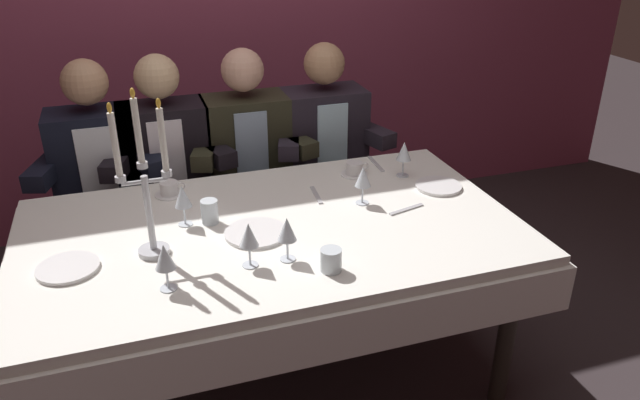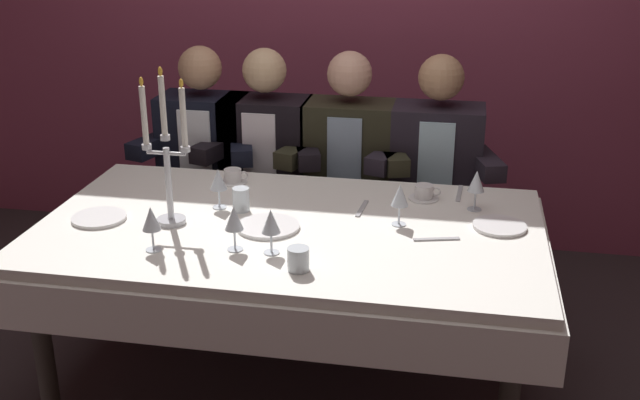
{
  "view_description": "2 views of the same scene",
  "coord_description": "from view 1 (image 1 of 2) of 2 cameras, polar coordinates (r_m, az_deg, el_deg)",
  "views": [
    {
      "loc": [
        -0.47,
        -2.02,
        1.85
      ],
      "look_at": [
        0.21,
        0.05,
        0.8
      ],
      "focal_mm": 34.13,
      "sensor_mm": 36.0,
      "label": 1
    },
    {
      "loc": [
        0.61,
        -2.64,
        1.9
      ],
      "look_at": [
        0.11,
        0.05,
        0.83
      ],
      "focal_mm": 43.65,
      "sensor_mm": 36.0,
      "label": 2
    }
  ],
  "objects": [
    {
      "name": "wine_glass_2",
      "position": [
        2.05,
        -6.7,
        -3.4
      ],
      "size": [
        0.07,
        0.07,
        0.16
      ],
      "color": "silver",
      "rests_on": "dining_table"
    },
    {
      "name": "dinner_plate_2",
      "position": [
        2.24,
        -22.57,
        -5.9
      ],
      "size": [
        0.21,
        0.21,
        0.01
      ],
      "primitive_type": "cylinder",
      "color": "white",
      "rests_on": "dining_table"
    },
    {
      "name": "seated_diner_1",
      "position": [
        3.12,
        -14.24,
        4.05
      ],
      "size": [
        0.63,
        0.48,
        1.24
      ],
      "color": "#2E2922",
      "rests_on": "ground_plane"
    },
    {
      "name": "coffee_cup_1",
      "position": [
        2.66,
        -13.92,
        0.98
      ],
      "size": [
        0.13,
        0.12,
        0.06
      ],
      "color": "white",
      "rests_on": "dining_table"
    },
    {
      "name": "wine_glass_1",
      "position": [
        2.36,
        -12.75,
        0.2
      ],
      "size": [
        0.07,
        0.07,
        0.16
      ],
      "color": "silver",
      "rests_on": "dining_table"
    },
    {
      "name": "candelabra",
      "position": [
        2.13,
        -16.02,
        0.9
      ],
      "size": [
        0.19,
        0.11,
        0.6
      ],
      "color": "silver",
      "rests_on": "dining_table"
    },
    {
      "name": "coffee_cup_0",
      "position": [
        2.79,
        3.27,
        2.88
      ],
      "size": [
        0.13,
        0.12,
        0.06
      ],
      "color": "white",
      "rests_on": "dining_table"
    },
    {
      "name": "fork_2",
      "position": [
        2.49,
        8.1,
        -0.87
      ],
      "size": [
        0.17,
        0.06,
        0.01
      ],
      "primitive_type": "cube",
      "rotation": [
        0.0,
        0.0,
        0.26
      ],
      "color": "#B7B7BC",
      "rests_on": "dining_table"
    },
    {
      "name": "water_tumbler_0",
      "position": [
        2.39,
        -10.31,
        -1.08
      ],
      "size": [
        0.07,
        0.07,
        0.1
      ],
      "primitive_type": "cylinder",
      "color": "silver",
      "rests_on": "dining_table"
    },
    {
      "name": "wine_glass_3",
      "position": [
        2.08,
        -3.12,
        -2.88
      ],
      "size": [
        0.07,
        0.07,
        0.16
      ],
      "color": "silver",
      "rests_on": "dining_table"
    },
    {
      "name": "water_tumbler_1",
      "position": [
        2.05,
        1.04,
        -5.65
      ],
      "size": [
        0.07,
        0.07,
        0.08
      ],
      "primitive_type": "cylinder",
      "color": "silver",
      "rests_on": "dining_table"
    },
    {
      "name": "fork_0",
      "position": [
        2.59,
        -0.35,
        0.48
      ],
      "size": [
        0.03,
        0.17,
        0.01
      ],
      "primitive_type": "cube",
      "rotation": [
        0.0,
        0.0,
        1.49
      ],
      "color": "#B7B7BC",
      "rests_on": "dining_table"
    },
    {
      "name": "wine_glass_4",
      "position": [
        2.48,
        4.05,
        2.08
      ],
      "size": [
        0.07,
        0.07,
        0.16
      ],
      "color": "silver",
      "rests_on": "dining_table"
    },
    {
      "name": "dinner_plate_0",
      "position": [
        2.3,
        -6.02,
        -3.08
      ],
      "size": [
        0.24,
        0.24,
        0.01
      ],
      "primitive_type": "cylinder",
      "color": "white",
      "rests_on": "dining_table"
    },
    {
      "name": "knife_1",
      "position": [
        2.92,
        5.26,
        3.4
      ],
      "size": [
        0.03,
        0.19,
        0.01
      ],
      "primitive_type": "cube",
      "rotation": [
        0.0,
        0.0,
        1.52
      ],
      "color": "#B7B7BC",
      "rests_on": "dining_table"
    },
    {
      "name": "back_wall",
      "position": [
        3.74,
        -11.49,
        17.67
      ],
      "size": [
        6.0,
        0.12,
        2.7
      ],
      "primitive_type": "cube",
      "color": "#933C57",
      "rests_on": "ground_plane"
    },
    {
      "name": "seated_diner_0",
      "position": [
        3.12,
        -20.05,
        3.24
      ],
      "size": [
        0.63,
        0.48,
        1.24
      ],
      "color": "#2E2922",
      "rests_on": "ground_plane"
    },
    {
      "name": "dinner_plate_1",
      "position": [
        2.71,
        11.04,
        1.28
      ],
      "size": [
        0.2,
        0.2,
        0.01
      ],
      "primitive_type": "cylinder",
      "color": "white",
      "rests_on": "dining_table"
    },
    {
      "name": "dining_table",
      "position": [
        2.41,
        -4.5,
        -4.91
      ],
      "size": [
        1.94,
        1.14,
        0.74
      ],
      "color": "white",
      "rests_on": "ground_plane"
    },
    {
      "name": "wine_glass_5",
      "position": [
        2.76,
        7.88,
        4.45
      ],
      "size": [
        0.07,
        0.07,
        0.16
      ],
      "color": "silver",
      "rests_on": "dining_table"
    },
    {
      "name": "ground_plane",
      "position": [
        2.78,
        -4.04,
        -15.98
      ],
      "size": [
        12.0,
        12.0,
        0.0
      ],
      "primitive_type": "plane",
      "color": "#352B2D"
    },
    {
      "name": "wine_glass_0",
      "position": [
        1.98,
        -14.35,
        -5.32
      ],
      "size": [
        0.07,
        0.07,
        0.16
      ],
      "color": "silver",
      "rests_on": "dining_table"
    },
    {
      "name": "seated_diner_3",
      "position": [
        3.27,
        0.35,
        5.86
      ],
      "size": [
        0.63,
        0.48,
        1.24
      ],
      "color": "#2E2922",
      "rests_on": "ground_plane"
    },
    {
      "name": "seated_diner_2",
      "position": [
        3.16,
        -6.91,
        5.0
      ],
      "size": [
        0.63,
        0.48,
        1.24
      ],
      "color": "#2E2922",
      "rests_on": "ground_plane"
    }
  ]
}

